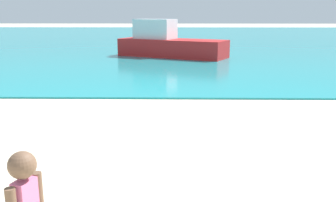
% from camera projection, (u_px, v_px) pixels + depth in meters
% --- Properties ---
extents(water, '(160.00, 60.00, 0.06)m').
position_uv_depth(water, '(178.00, 37.00, 40.68)').
color(water, teal).
rests_on(water, ground).
extents(boat_near, '(6.70, 4.69, 2.19)m').
position_uv_depth(boat_near, '(168.00, 44.00, 22.27)').
color(boat_near, red).
rests_on(boat_near, water).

